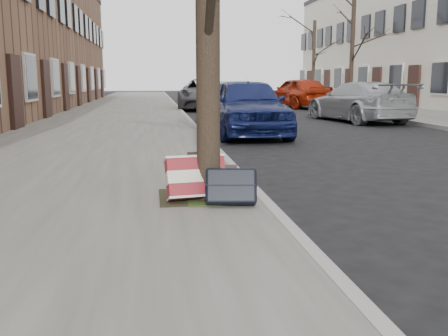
{
  "coord_description": "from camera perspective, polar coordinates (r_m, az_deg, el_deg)",
  "views": [
    {
      "loc": [
        -2.47,
        -4.33,
        1.45
      ],
      "look_at": [
        -1.74,
        0.8,
        0.52
      ],
      "focal_mm": 40.0,
      "sensor_mm": 36.0,
      "label": 1
    }
  ],
  "objects": [
    {
      "name": "tree_far_c",
      "position": [
        31.17,
        10.21,
        11.91
      ],
      "size": [
        0.2,
        0.2,
        4.77
      ],
      "primitive_type": "cylinder",
      "color": "black",
      "rests_on": "far_sidewalk"
    },
    {
      "name": "car_near_back",
      "position": [
        24.37,
        -2.15,
        8.44
      ],
      "size": [
        3.04,
        5.55,
        1.47
      ],
      "primitive_type": "imported",
      "rotation": [
        0.0,
        0.0,
        -0.11
      ],
      "color": "#39383D",
      "rests_on": "ground"
    },
    {
      "name": "suitcase_red",
      "position": [
        5.53,
        -3.22,
        -1.14
      ],
      "size": [
        0.69,
        0.45,
        0.5
      ],
      "primitive_type": "cube",
      "rotation": [
        -0.42,
        0.0,
        0.15
      ],
      "color": "maroon",
      "rests_on": "near_sidewalk"
    },
    {
      "name": "suitcase_navy",
      "position": [
        5.29,
        0.8,
        -2.07
      ],
      "size": [
        0.58,
        0.39,
        0.42
      ],
      "primitive_type": "cube",
      "rotation": [
        -0.42,
        0.0,
        -0.14
      ],
      "color": "black",
      "rests_on": "near_sidewalk"
    },
    {
      "name": "car_far_back",
      "position": [
        25.96,
        8.42,
        8.52
      ],
      "size": [
        2.84,
        4.83,
        1.54
      ],
      "primitive_type": "imported",
      "rotation": [
        0.0,
        0.0,
        3.38
      ],
      "color": "#981F09",
      "rests_on": "ground"
    },
    {
      "name": "car_near_mid",
      "position": [
        16.21,
        0.38,
        7.44
      ],
      "size": [
        2.17,
        4.38,
        1.38
      ],
      "primitive_type": "imported",
      "rotation": [
        0.0,
        0.0,
        -0.18
      ],
      "color": "#AEB2B6",
      "rests_on": "ground"
    },
    {
      "name": "ground",
      "position": [
        5.2,
        20.87,
        -6.75
      ],
      "size": [
        120.0,
        120.0,
        0.0
      ],
      "primitive_type": "plane",
      "color": "black",
      "rests_on": "ground"
    },
    {
      "name": "car_far_front",
      "position": [
        17.9,
        15.06,
        7.32
      ],
      "size": [
        2.61,
        4.93,
        1.36
      ],
      "primitive_type": "imported",
      "rotation": [
        0.0,
        0.0,
        3.3
      ],
      "color": "#989BA0",
      "rests_on": "ground"
    },
    {
      "name": "tree_far_b",
      "position": [
        25.66,
        14.43,
        12.92
      ],
      "size": [
        0.21,
        0.21,
        5.44
      ],
      "primitive_type": "cylinder",
      "color": "black",
      "rests_on": "far_sidewalk"
    },
    {
      "name": "near_sidewalk",
      "position": [
        19.42,
        -11.76,
        5.81
      ],
      "size": [
        5.0,
        70.0,
        0.12
      ],
      "primitive_type": "cube",
      "color": "gray",
      "rests_on": "ground"
    },
    {
      "name": "far_sidewalk",
      "position": [
        21.94,
        19.95,
        5.89
      ],
      "size": [
        4.0,
        70.0,
        0.12
      ],
      "primitive_type": "cube",
      "color": "slate",
      "rests_on": "ground"
    },
    {
      "name": "car_near_front",
      "position": [
        13.06,
        2.58,
        7.06
      ],
      "size": [
        1.79,
        4.43,
        1.51
      ],
      "primitive_type": "imported",
      "rotation": [
        0.0,
        0.0,
        -0.0
      ],
      "color": "#121A4C",
      "rests_on": "ground"
    },
    {
      "name": "dirt_patch",
      "position": [
        5.71,
        -3.12,
        -3.27
      ],
      "size": [
        0.85,
        0.85,
        0.02
      ],
      "primitive_type": "cube",
      "color": "black",
      "rests_on": "near_sidewalk"
    }
  ]
}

